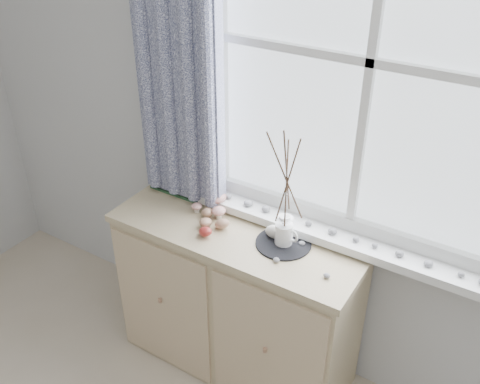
{
  "coord_description": "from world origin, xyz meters",
  "views": [
    {
      "loc": [
        0.91,
        0.09,
        2.27
      ],
      "look_at": [
        -0.1,
        1.7,
        1.1
      ],
      "focal_mm": 40.0,
      "sensor_mm": 36.0,
      "label": 1
    }
  ],
  "objects": [
    {
      "name": "wooden_eggs",
      "position": [
        -0.27,
        1.72,
        0.88
      ],
      "size": [
        0.16,
        0.17,
        0.07
      ],
      "color": "#A2795A",
      "rests_on": "sideboard"
    },
    {
      "name": "sideboard_pebbles",
      "position": [
        0.2,
        1.71,
        0.86
      ],
      "size": [
        0.25,
        0.19,
        0.02
      ],
      "color": "gray",
      "rests_on": "sideboard"
    },
    {
      "name": "toadstool_cluster",
      "position": [
        -0.33,
        1.84,
        0.9
      ],
      "size": [
        0.18,
        0.15,
        0.09
      ],
      "color": "beige",
      "rests_on": "sideboard"
    },
    {
      "name": "botanical_book",
      "position": [
        -0.57,
        1.86,
        0.98
      ],
      "size": [
        0.37,
        0.13,
        0.25
      ],
      "primitive_type": null,
      "rotation": [
        0.0,
        0.0,
        -0.0
      ],
      "color": "#204326",
      "rests_on": "sideboard"
    },
    {
      "name": "crocheted_doily",
      "position": [
        0.08,
        1.78,
        0.85
      ],
      "size": [
        0.25,
        0.25,
        0.01
      ],
      "primitive_type": "cylinder",
      "color": "black",
      "rests_on": "sideboard"
    },
    {
      "name": "sideboard",
      "position": [
        -0.15,
        1.75,
        0.43
      ],
      "size": [
        1.2,
        0.45,
        0.85
      ],
      "color": "tan",
      "rests_on": "ground"
    },
    {
      "name": "twig_pitcher",
      "position": [
        0.08,
        1.78,
        1.19
      ],
      "size": [
        0.27,
        0.27,
        0.59
      ],
      "rotation": [
        0.0,
        0.0,
        -0.33
      ],
      "color": "white",
      "rests_on": "crocheted_doily"
    },
    {
      "name": "songbird_figurine",
      "position": [
        0.03,
        1.8,
        0.89
      ],
      "size": [
        0.15,
        0.09,
        0.07
      ],
      "primitive_type": null,
      "rotation": [
        0.0,
        0.0,
        0.18
      ],
      "color": "silver",
      "rests_on": "sideboard"
    }
  ]
}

